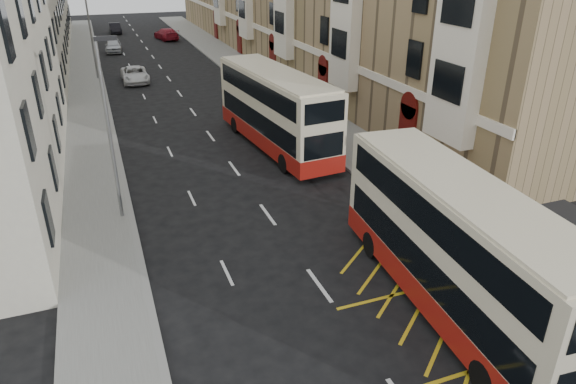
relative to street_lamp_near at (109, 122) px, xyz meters
name	(u,v)px	position (x,y,z in m)	size (l,w,h in m)	color
ground	(372,358)	(6.35, -12.00, -4.64)	(200.00, 200.00, 0.00)	black
pavement_right	(282,95)	(14.35, 18.00, -4.56)	(4.00, 120.00, 0.15)	slate
pavement_left	(89,114)	(-1.15, 18.00, -4.56)	(3.00, 120.00, 0.15)	slate
kerb_right	(260,98)	(12.35, 18.00, -4.56)	(0.25, 120.00, 0.15)	gray
kerb_left	(109,112)	(0.35, 18.00, -4.56)	(0.25, 120.00, 0.15)	gray
road_markings	(161,69)	(6.35, 33.00, -4.63)	(10.00, 110.00, 0.01)	silver
terrace_left	(5,7)	(-7.08, 33.50, 1.88)	(9.18, 79.00, 13.25)	beige
guard_railing	(436,216)	(12.60, -6.25, -3.78)	(0.06, 6.56, 1.01)	red
street_lamp_near	(109,122)	(0.00, 0.00, 0.00)	(0.93, 0.18, 8.00)	gray
street_lamp_far	(91,29)	(0.00, 30.00, 0.00)	(0.93, 0.18, 8.00)	gray
double_decker_front	(456,247)	(10.03, -10.65, -2.28)	(3.55, 11.78, 4.63)	beige
double_decker_rear	(276,110)	(9.71, 6.38, -2.20)	(3.84, 12.18, 4.78)	beige
pedestrian_mid	(549,264)	(13.93, -11.09, -3.54)	(0.92, 0.72, 1.89)	black
pedestrian_far	(488,220)	(14.14, -7.61, -3.58)	(1.07, 0.44, 1.82)	black
white_van	(135,75)	(3.24, 27.69, -3.94)	(2.32, 5.03, 1.40)	white
car_silver	(113,46)	(2.35, 44.66, -3.85)	(1.86, 4.63, 1.58)	#B8BBC0
car_dark	(115,28)	(3.56, 60.86, -3.90)	(1.56, 4.47, 1.47)	black
car_red	(166,34)	(9.78, 52.11, -3.85)	(2.19, 5.39, 1.56)	maroon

